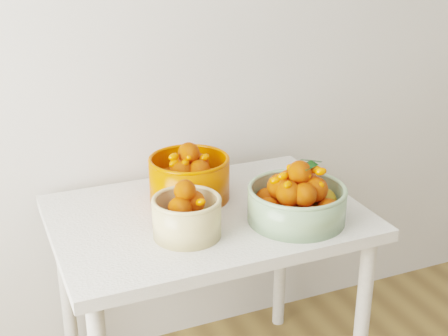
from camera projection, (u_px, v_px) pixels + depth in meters
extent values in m
cube|color=silver|center=(213.00, 6.00, 2.23)|extent=(4.00, 0.04, 2.70)
cube|color=silver|center=(207.00, 218.00, 2.05)|extent=(1.00, 0.70, 0.04)
cylinder|color=silver|center=(361.00, 330.00, 2.10)|extent=(0.05, 0.05, 0.71)
cylinder|color=silver|center=(67.00, 298.00, 2.28)|extent=(0.05, 0.05, 0.71)
cylinder|color=silver|center=(281.00, 251.00, 2.60)|extent=(0.05, 0.05, 0.71)
cylinder|color=tan|center=(187.00, 218.00, 1.87)|extent=(0.28, 0.28, 0.12)
torus|color=tan|center=(186.00, 200.00, 1.85)|extent=(0.28, 0.28, 0.01)
sphere|color=#D1660C|center=(203.00, 218.00, 1.90)|extent=(0.06, 0.06, 0.06)
sphere|color=#D43803|center=(181.00, 214.00, 1.92)|extent=(0.07, 0.07, 0.07)
sphere|color=#D43803|center=(171.00, 225.00, 1.86)|extent=(0.07, 0.07, 0.07)
sphere|color=#D43803|center=(193.00, 229.00, 1.83)|extent=(0.07, 0.07, 0.07)
sphere|color=#D43803|center=(187.00, 221.00, 1.88)|extent=(0.07, 0.07, 0.07)
sphere|color=#D43803|center=(193.00, 202.00, 1.88)|extent=(0.07, 0.07, 0.07)
sphere|color=#D43803|center=(180.00, 208.00, 1.84)|extent=(0.07, 0.07, 0.07)
sphere|color=#D43803|center=(185.00, 191.00, 1.84)|extent=(0.07, 0.07, 0.07)
ellipsoid|color=#FF4E02|center=(201.00, 202.00, 1.83)|extent=(0.04, 0.04, 0.03)
ellipsoid|color=#FF4E02|center=(184.00, 189.00, 1.86)|extent=(0.03, 0.04, 0.03)
cylinder|color=gray|center=(297.00, 205.00, 1.97)|extent=(0.38, 0.38, 0.11)
torus|color=gray|center=(297.00, 189.00, 1.95)|extent=(0.39, 0.39, 0.01)
sphere|color=#D1660C|center=(324.00, 201.00, 2.00)|extent=(0.08, 0.08, 0.08)
sphere|color=#D43803|center=(306.00, 193.00, 2.05)|extent=(0.08, 0.08, 0.08)
sphere|color=#D43803|center=(281.00, 194.00, 2.05)|extent=(0.08, 0.08, 0.08)
sphere|color=#D43803|center=(267.00, 200.00, 2.01)|extent=(0.08, 0.08, 0.08)
sphere|color=#D43803|center=(268.00, 210.00, 1.94)|extent=(0.08, 0.08, 0.08)
sphere|color=#D43803|center=(288.00, 219.00, 1.88)|extent=(0.08, 0.08, 0.08)
sphere|color=#D43803|center=(314.00, 218.00, 1.89)|extent=(0.07, 0.07, 0.07)
sphere|color=#D43803|center=(328.00, 210.00, 1.94)|extent=(0.07, 0.07, 0.07)
sphere|color=#D43803|center=(297.00, 205.00, 1.97)|extent=(0.08, 0.08, 0.08)
sphere|color=#D43803|center=(306.00, 182.00, 1.99)|extent=(0.08, 0.08, 0.08)
sphere|color=#D43803|center=(289.00, 181.00, 1.99)|extent=(0.08, 0.08, 0.08)
sphere|color=#D43803|center=(280.00, 186.00, 1.96)|extent=(0.08, 0.08, 0.08)
sphere|color=#D43803|center=(289.00, 194.00, 1.90)|extent=(0.08, 0.08, 0.08)
sphere|color=#D43803|center=(305.00, 195.00, 1.90)|extent=(0.07, 0.07, 0.07)
sphere|color=#D43803|center=(315.00, 189.00, 1.94)|extent=(0.08, 0.08, 0.08)
sphere|color=#D43803|center=(300.00, 172.00, 1.93)|extent=(0.07, 0.07, 0.07)
ellipsoid|color=#FF4E02|center=(286.00, 177.00, 1.98)|extent=(0.04, 0.04, 0.03)
ellipsoid|color=#FF4E02|center=(291.00, 168.00, 1.97)|extent=(0.03, 0.04, 0.03)
ellipsoid|color=#FF4E02|center=(275.00, 181.00, 1.95)|extent=(0.05, 0.05, 0.04)
ellipsoid|color=#FF4E02|center=(283.00, 179.00, 1.95)|extent=(0.04, 0.05, 0.04)
ellipsoid|color=#FF4E02|center=(298.00, 173.00, 1.91)|extent=(0.04, 0.04, 0.03)
ellipsoid|color=#FF4E02|center=(283.00, 176.00, 1.93)|extent=(0.05, 0.04, 0.04)
ellipsoid|color=#FF4E02|center=(319.00, 185.00, 1.91)|extent=(0.04, 0.05, 0.03)
ellipsoid|color=#FF4E02|center=(306.00, 174.00, 1.92)|extent=(0.04, 0.05, 0.04)
ellipsoid|color=#FF4E02|center=(276.00, 181.00, 1.93)|extent=(0.04, 0.04, 0.04)
ellipsoid|color=#FF4E02|center=(284.00, 176.00, 1.97)|extent=(0.04, 0.04, 0.04)
ellipsoid|color=#FF4E02|center=(316.00, 170.00, 1.94)|extent=(0.04, 0.04, 0.03)
ellipsoid|color=#FF4E02|center=(288.00, 185.00, 1.88)|extent=(0.05, 0.04, 0.03)
ellipsoid|color=#FF4E02|center=(321.00, 171.00, 1.91)|extent=(0.05, 0.04, 0.04)
ellipsoid|color=#FF4E02|center=(295.00, 168.00, 1.95)|extent=(0.03, 0.04, 0.03)
ellipsoid|color=#FF4E02|center=(303.00, 167.00, 1.99)|extent=(0.04, 0.05, 0.04)
cylinder|color=#D34100|center=(189.00, 179.00, 2.12)|extent=(0.33, 0.33, 0.14)
torus|color=#D34100|center=(189.00, 159.00, 2.09)|extent=(0.34, 0.34, 0.01)
sphere|color=#D1660C|center=(212.00, 180.00, 2.16)|extent=(0.08, 0.08, 0.08)
sphere|color=#D1660C|center=(193.00, 175.00, 2.20)|extent=(0.08, 0.08, 0.08)
sphere|color=#D43803|center=(171.00, 179.00, 2.17)|extent=(0.08, 0.08, 0.08)
sphere|color=#D43803|center=(166.00, 188.00, 2.10)|extent=(0.08, 0.08, 0.08)
sphere|color=#D43803|center=(185.00, 194.00, 2.05)|extent=(0.07, 0.07, 0.07)
sphere|color=#D43803|center=(208.00, 190.00, 2.08)|extent=(0.08, 0.08, 0.08)
sphere|color=#D43803|center=(190.00, 184.00, 2.13)|extent=(0.08, 0.08, 0.08)
sphere|color=#D43803|center=(198.00, 164.00, 2.14)|extent=(0.08, 0.08, 0.08)
sphere|color=#D43803|center=(180.00, 164.00, 2.13)|extent=(0.07, 0.07, 0.07)
sphere|color=#D43803|center=(181.00, 172.00, 2.07)|extent=(0.08, 0.08, 0.08)
sphere|color=#D43803|center=(199.00, 171.00, 2.08)|extent=(0.08, 0.08, 0.08)
sphere|color=#D43803|center=(189.00, 153.00, 2.09)|extent=(0.07, 0.07, 0.07)
ellipsoid|color=#FF4E02|center=(188.00, 158.00, 2.09)|extent=(0.04, 0.03, 0.03)
ellipsoid|color=#FF4E02|center=(190.00, 155.00, 2.09)|extent=(0.05, 0.04, 0.04)
ellipsoid|color=#FF4E02|center=(194.00, 151.00, 2.12)|extent=(0.05, 0.04, 0.04)
ellipsoid|color=#FF4E02|center=(185.00, 163.00, 2.06)|extent=(0.05, 0.05, 0.04)
ellipsoid|color=#FF4E02|center=(204.00, 158.00, 2.10)|extent=(0.05, 0.04, 0.04)
ellipsoid|color=#FF4E02|center=(174.00, 157.00, 2.06)|extent=(0.04, 0.03, 0.03)
ellipsoid|color=#FF4E02|center=(185.00, 155.00, 2.12)|extent=(0.03, 0.04, 0.04)
ellipsoid|color=#FF4E02|center=(190.00, 162.00, 2.10)|extent=(0.05, 0.05, 0.04)
ellipsoid|color=#FF4E02|center=(174.00, 163.00, 2.06)|extent=(0.05, 0.04, 0.04)
ellipsoid|color=#FF4E02|center=(189.00, 156.00, 2.07)|extent=(0.04, 0.04, 0.04)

